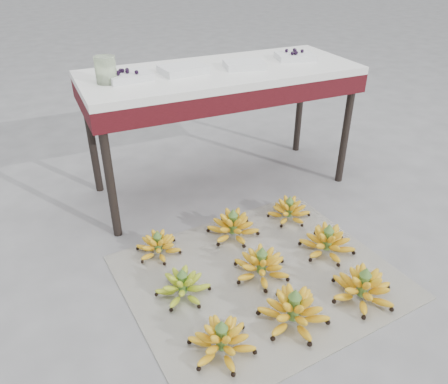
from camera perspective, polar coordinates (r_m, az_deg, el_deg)
name	(u,v)px	position (r m, az deg, el deg)	size (l,w,h in m)	color
ground	(276,269)	(2.24, 6.82, -9.95)	(60.00, 60.00, 0.00)	slate
newspaper_mat	(260,276)	(2.18, 4.72, -10.94)	(1.25, 1.05, 0.01)	silver
bunch_front_left	(222,340)	(1.82, -0.31, -18.83)	(0.35, 0.35, 0.17)	yellow
bunch_front_center	(293,311)	(1.94, 9.07, -15.05)	(0.35, 0.35, 0.19)	yellow
bunch_front_right	(363,288)	(2.12, 17.68, -11.81)	(0.33, 0.33, 0.18)	yellow
bunch_mid_left	(183,286)	(2.05, -5.39, -12.10)	(0.32, 0.32, 0.15)	#8BA924
bunch_mid_center	(261,265)	(2.15, 4.90, -9.52)	(0.35, 0.35, 0.17)	yellow
bunch_mid_right	(327,242)	(2.35, 13.33, -6.40)	(0.32, 0.32, 0.17)	yellow
bunch_back_left	(158,246)	(2.30, -8.59, -6.94)	(0.27, 0.27, 0.14)	yellow
bunch_back_center	(233,226)	(2.40, 1.18, -4.49)	(0.37, 0.37, 0.17)	yellow
bunch_back_right	(289,211)	(2.57, 8.49, -2.41)	(0.31, 0.31, 0.15)	yellow
vendor_table	(221,84)	(2.65, -0.38, 13.94)	(1.61, 0.65, 0.77)	black
tray_far_left	(129,76)	(2.46, -12.34, 14.57)	(0.25, 0.19, 0.06)	silver
tray_left	(183,69)	(2.54, -5.37, 15.67)	(0.27, 0.21, 0.04)	silver
tray_right	(244,65)	(2.64, 2.66, 16.28)	(0.26, 0.21, 0.04)	silver
tray_far_right	(295,56)	(2.86, 9.26, 17.11)	(0.26, 0.21, 0.06)	silver
glass_jar	(106,70)	(2.41, -15.20, 15.15)	(0.11, 0.11, 0.14)	#D5EDBC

